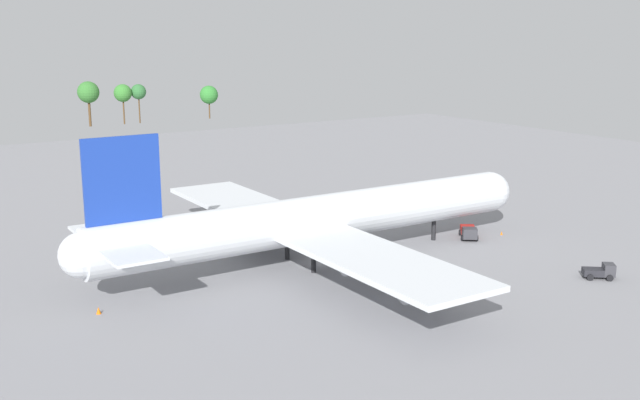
# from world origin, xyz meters

# --- Properties ---
(ground_plane) EXTENTS (293.89, 293.89, 0.00)m
(ground_plane) POSITION_xyz_m (0.00, 0.00, 0.00)
(ground_plane) COLOR gray
(cargo_airplane) EXTENTS (73.47, 68.25, 20.40)m
(cargo_airplane) POSITION_xyz_m (-0.39, -0.00, 6.43)
(cargo_airplane) COLOR silver
(cargo_airplane) RESTS_ON ground_plane
(baggage_tug) EXTENTS (4.36, 4.03, 2.10)m
(baggage_tug) POSITION_xyz_m (27.75, -26.79, 1.03)
(baggage_tug) COLOR #333338
(baggage_tug) RESTS_ON ground_plane
(catering_truck) EXTENTS (5.03, 5.63, 2.11)m
(catering_truck) POSITION_xyz_m (26.93, -2.41, 1.13)
(catering_truck) COLOR #333338
(catering_truck) RESTS_ON ground_plane
(safety_cone_nose) EXTENTS (0.40, 0.40, 0.57)m
(safety_cone_nose) POSITION_xyz_m (33.06, -3.72, 0.29)
(safety_cone_nose) COLOR orange
(safety_cone_nose) RESTS_ON ground_plane
(safety_cone_tail) EXTENTS (0.58, 0.58, 0.83)m
(safety_cone_tail) POSITION_xyz_m (-33.06, -3.09, 0.42)
(safety_cone_tail) COLOR orange
(safety_cone_tail) RESTS_ON ground_plane
(tree_line_backdrop) EXTENTS (115.68, 7.58, 15.85)m
(tree_line_backdrop) POSITION_xyz_m (25.45, 178.54, 10.58)
(tree_line_backdrop) COLOR #51381E
(tree_line_backdrop) RESTS_ON ground_plane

